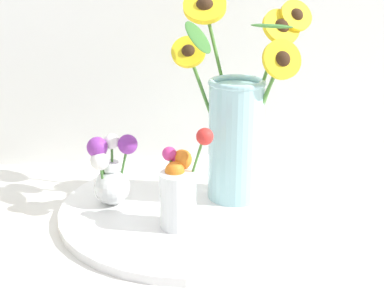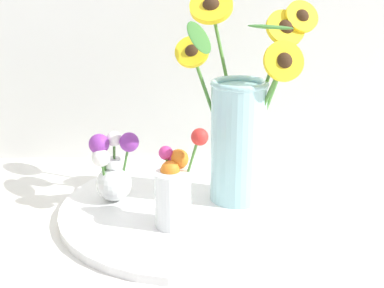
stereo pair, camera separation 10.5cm
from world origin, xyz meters
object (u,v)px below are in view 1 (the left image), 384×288
at_px(vase_small_center, 179,189).
at_px(mason_jar_sunflowers, 237,123).
at_px(serving_tray, 192,209).
at_px(vase_bulb_right, 111,174).

bearing_deg(vase_small_center, mason_jar_sunflowers, 40.34).
relative_size(mason_jar_sunflowers, vase_small_center, 2.24).
distance_m(serving_tray, mason_jar_sunflowers, 0.20).
bearing_deg(vase_bulb_right, mason_jar_sunflowers, 0.21).
xyz_separation_m(mason_jar_sunflowers, vase_bulb_right, (-0.26, -0.00, -0.09)).
relative_size(vase_small_center, vase_bulb_right, 1.28).
xyz_separation_m(serving_tray, mason_jar_sunflowers, (0.10, 0.03, 0.17)).
xyz_separation_m(serving_tray, vase_bulb_right, (-0.16, 0.03, 0.08)).
bearing_deg(vase_bulb_right, serving_tray, -11.43).
xyz_separation_m(serving_tray, vase_small_center, (-0.04, -0.08, 0.08)).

